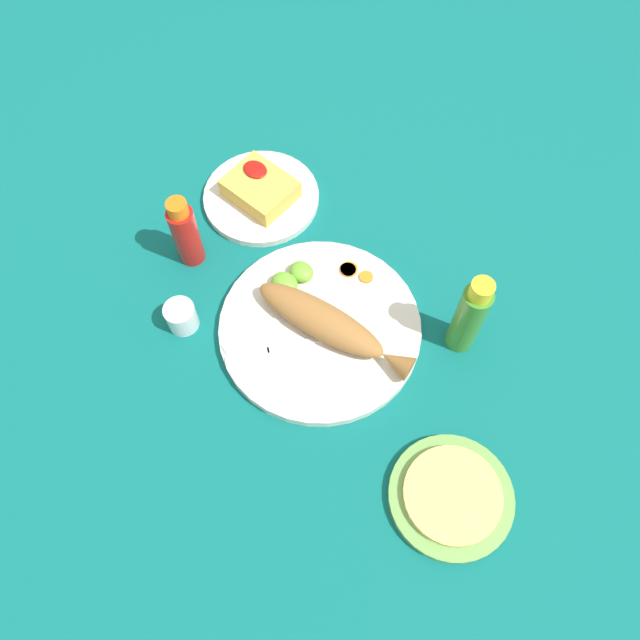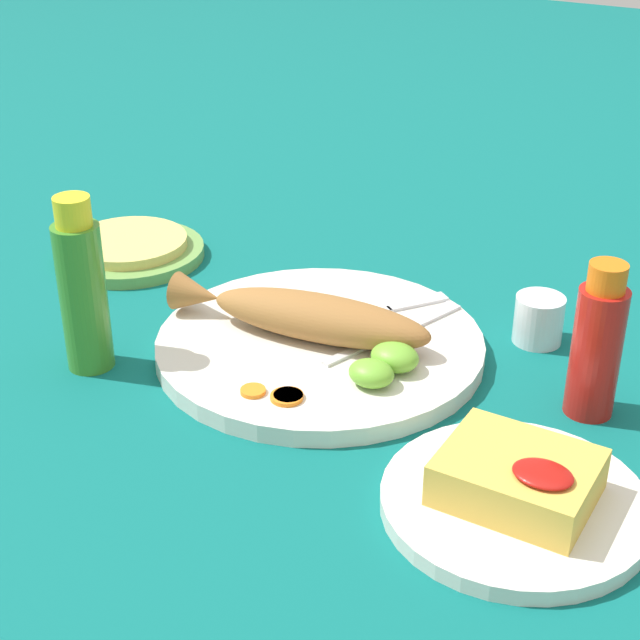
# 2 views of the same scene
# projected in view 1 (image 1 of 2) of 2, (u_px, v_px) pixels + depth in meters

# --- Properties ---
(ground_plane) EXTENTS (4.00, 4.00, 0.00)m
(ground_plane) POSITION_uv_depth(u_px,v_px,m) (320.00, 331.00, 1.02)
(ground_plane) COLOR #0C605B
(main_plate) EXTENTS (0.33, 0.33, 0.02)m
(main_plate) POSITION_uv_depth(u_px,v_px,m) (320.00, 328.00, 1.01)
(main_plate) COLOR silver
(main_plate) RESTS_ON ground_plane
(fried_fish) EXTENTS (0.28, 0.09, 0.04)m
(fried_fish) POSITION_uv_depth(u_px,v_px,m) (329.00, 324.00, 0.98)
(fried_fish) COLOR #996633
(fried_fish) RESTS_ON main_plate
(fork_near) EXTENTS (0.12, 0.16, 0.00)m
(fork_near) POSITION_uv_depth(u_px,v_px,m) (275.00, 351.00, 0.98)
(fork_near) COLOR silver
(fork_near) RESTS_ON main_plate
(fork_far) EXTENTS (0.07, 0.18, 0.00)m
(fork_far) POSITION_uv_depth(u_px,v_px,m) (267.00, 326.00, 1.00)
(fork_far) COLOR silver
(fork_far) RESTS_ON main_plate
(carrot_slice_near) EXTENTS (0.02, 0.02, 0.00)m
(carrot_slice_near) POSITION_uv_depth(u_px,v_px,m) (365.00, 276.00, 1.04)
(carrot_slice_near) COLOR orange
(carrot_slice_near) RESTS_ON main_plate
(carrot_slice_mid) EXTENTS (0.03, 0.03, 0.00)m
(carrot_slice_mid) POSITION_uv_depth(u_px,v_px,m) (349.00, 269.00, 1.05)
(carrot_slice_mid) COLOR orange
(carrot_slice_mid) RESTS_ON main_plate
(carrot_slice_far) EXTENTS (0.03, 0.03, 0.00)m
(carrot_slice_far) POSITION_uv_depth(u_px,v_px,m) (348.00, 270.00, 1.05)
(carrot_slice_far) COLOR orange
(carrot_slice_far) RESTS_ON main_plate
(lime_wedge_main) EXTENTS (0.04, 0.04, 0.02)m
(lime_wedge_main) POSITION_uv_depth(u_px,v_px,m) (301.00, 272.00, 1.03)
(lime_wedge_main) COLOR #6BB233
(lime_wedge_main) RESTS_ON main_plate
(lime_wedge_side) EXTENTS (0.05, 0.04, 0.03)m
(lime_wedge_side) POSITION_uv_depth(u_px,v_px,m) (284.00, 283.00, 1.02)
(lime_wedge_side) COLOR #6BB233
(lime_wedge_side) RESTS_ON main_plate
(hot_sauce_bottle_red) EXTENTS (0.04, 0.04, 0.15)m
(hot_sauce_bottle_red) POSITION_uv_depth(u_px,v_px,m) (186.00, 233.00, 1.02)
(hot_sauce_bottle_red) COLOR #B21914
(hot_sauce_bottle_red) RESTS_ON ground_plane
(hot_sauce_bottle_green) EXTENTS (0.05, 0.05, 0.18)m
(hot_sauce_bottle_green) POSITION_uv_depth(u_px,v_px,m) (469.00, 317.00, 0.94)
(hot_sauce_bottle_green) COLOR #3D8428
(hot_sauce_bottle_green) RESTS_ON ground_plane
(salt_cup) EXTENTS (0.05, 0.05, 0.05)m
(salt_cup) POSITION_uv_depth(u_px,v_px,m) (182.00, 317.00, 1.00)
(salt_cup) COLOR silver
(salt_cup) RESTS_ON ground_plane
(side_plate_fries) EXTENTS (0.21, 0.21, 0.01)m
(side_plate_fries) POSITION_uv_depth(u_px,v_px,m) (261.00, 197.00, 1.13)
(side_plate_fries) COLOR silver
(side_plate_fries) RESTS_ON ground_plane
(fries_pile) EXTENTS (0.12, 0.09, 0.04)m
(fries_pile) POSITION_uv_depth(u_px,v_px,m) (260.00, 188.00, 1.11)
(fries_pile) COLOR gold
(fries_pile) RESTS_ON side_plate_fries
(tortilla_plate) EXTENTS (0.18, 0.18, 0.01)m
(tortilla_plate) POSITION_uv_depth(u_px,v_px,m) (451.00, 497.00, 0.89)
(tortilla_plate) COLOR #6B9E4C
(tortilla_plate) RESTS_ON ground_plane
(tortilla_stack) EXTENTS (0.14, 0.14, 0.01)m
(tortilla_stack) POSITION_uv_depth(u_px,v_px,m) (452.00, 495.00, 0.88)
(tortilla_stack) COLOR #E0C666
(tortilla_stack) RESTS_ON tortilla_plate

